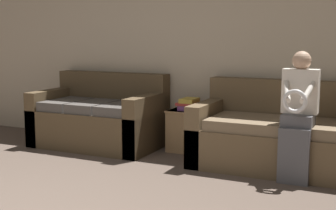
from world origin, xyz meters
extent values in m
cube|color=beige|center=(0.00, 3.30, 1.27)|extent=(7.30, 0.06, 2.55)
cube|color=brown|center=(1.49, 2.77, 0.20)|extent=(2.06, 0.93, 0.40)
cube|color=brown|center=(1.49, 3.14, 0.64)|extent=(2.06, 0.20, 0.47)
cube|color=brown|center=(0.54, 2.77, 0.32)|extent=(0.16, 0.93, 0.64)
cube|color=#7A664C|center=(1.05, 2.67, 0.46)|extent=(0.82, 0.69, 0.11)
cube|color=brown|center=(-0.90, 2.80, 0.22)|extent=(1.52, 0.89, 0.45)
cube|color=brown|center=(-0.90, 3.15, 0.66)|extent=(1.52, 0.20, 0.43)
cube|color=brown|center=(-1.58, 2.80, 0.33)|extent=(0.16, 0.89, 0.66)
cube|color=brown|center=(-0.21, 2.80, 0.33)|extent=(0.16, 0.89, 0.66)
cube|color=#514C47|center=(-1.30, 2.70, 0.50)|extent=(0.38, 0.65, 0.11)
cube|color=#514C47|center=(-0.90, 2.70, 0.50)|extent=(0.38, 0.65, 0.11)
cube|color=#514C47|center=(-0.49, 2.70, 0.50)|extent=(0.38, 0.65, 0.11)
cube|color=#56565B|center=(1.55, 2.31, 0.26)|extent=(0.28, 0.10, 0.51)
cube|color=#56565B|center=(1.55, 2.45, 0.57)|extent=(0.28, 0.28, 0.11)
cube|color=silver|center=(1.55, 2.52, 0.83)|extent=(0.33, 0.14, 0.41)
sphere|color=tan|center=(1.55, 2.52, 1.11)|extent=(0.17, 0.17, 0.17)
torus|color=white|center=(1.55, 2.25, 0.77)|extent=(0.22, 0.04, 0.22)
cylinder|color=silver|center=(1.45, 2.38, 0.86)|extent=(0.13, 0.31, 0.23)
cylinder|color=silver|center=(1.65, 2.38, 0.86)|extent=(0.13, 0.31, 0.23)
cube|color=#9E7A51|center=(0.20, 3.05, 0.24)|extent=(0.43, 0.39, 0.49)
cube|color=tan|center=(0.20, 3.05, 0.48)|extent=(0.45, 0.41, 0.02)
cube|color=#7A4284|center=(0.20, 3.05, 0.51)|extent=(0.18, 0.26, 0.06)
cube|color=#BC3833|center=(0.21, 3.04, 0.56)|extent=(0.26, 0.24, 0.03)
cube|color=gold|center=(0.21, 3.04, 0.60)|extent=(0.17, 0.25, 0.05)
camera|label=1|loc=(2.28, -1.91, 1.34)|focal=50.00mm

